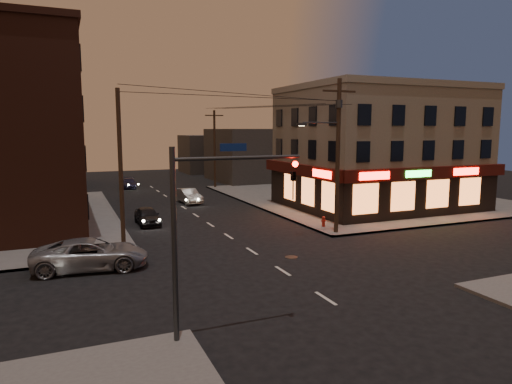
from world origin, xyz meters
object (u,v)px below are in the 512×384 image
sedan_near (147,216)px  sedan_mid (189,196)px  sedan_far (129,183)px  fire_hydrant (324,221)px  suv_cross (91,254)px

sedan_near → sedan_mid: (5.29, 8.48, 0.04)m
sedan_far → sedan_near: bearing=-86.9°
sedan_far → sedan_mid: bearing=-67.5°
fire_hydrant → sedan_mid: bearing=111.7°
sedan_far → fire_hydrant: 29.87m
sedan_near → sedan_mid: 9.99m
fire_hydrant → suv_cross: bearing=-167.0°
sedan_mid → fire_hydrant: 15.85m
sedan_mid → suv_cross: bearing=-123.7°
suv_cross → sedan_near: size_ratio=1.46×
sedan_mid → sedan_far: (-3.72, 13.57, -0.10)m
sedan_far → fire_hydrant: bearing=-64.1°
suv_cross → sedan_far: suv_cross is taller
suv_cross → sedan_mid: (9.72, 18.32, -0.08)m
suv_cross → sedan_near: 10.80m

